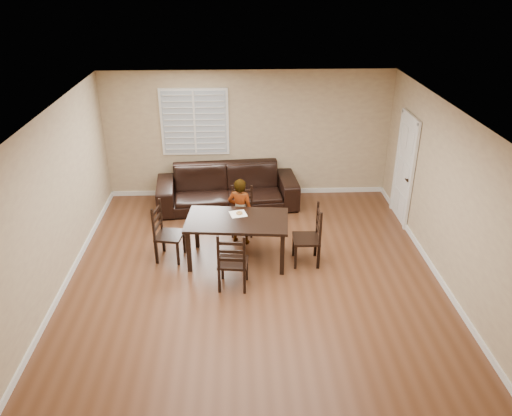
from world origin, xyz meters
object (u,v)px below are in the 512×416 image
Objects in this scene: chair_left at (162,234)px; child at (240,211)px; dining_table at (237,224)px; chair_near at (242,211)px; chair_far at (232,265)px; sofa at (227,187)px; donut at (239,213)px; chair_right at (314,238)px.

chair_left is 1.42m from child.
chair_near is (0.10, 1.05, -0.29)m from dining_table.
chair_far is 3.03m from sofa.
chair_far is 0.35× the size of sofa.
chair_near is 1.13m from sofa.
donut is (-0.06, -0.87, 0.40)m from chair_near.
chair_far is 0.98× the size of chair_left.
chair_near reaches higher than donut.
child is at bearing -92.17° from chair_near.
donut is (0.13, 1.07, 0.36)m from chair_far.
dining_table is at bearing -92.58° from chair_near.
chair_far is 1.14m from donut.
chair_far is (-0.09, -0.89, -0.25)m from dining_table.
chair_left reaches higher than sofa.
sofa is (-0.29, 1.09, 0.01)m from chair_near.
chair_right reaches higher than dining_table.
chair_far reaches higher than donut.
child reaches higher than chair_left.
donut is at bearing -77.80° from chair_left.
chair_left is 2.28m from sofa.
child reaches higher than donut.
chair_far is at bearing -96.69° from donut.
chair_far is at bearing -92.78° from sofa.
chair_left reaches higher than chair_near.
sofa is (-0.26, 1.53, -0.21)m from child.
chair_far is 8.91× the size of donut.
chair_left is (-1.37, -0.92, 0.06)m from chair_near.
dining_table is at bearing -89.59° from sofa.
chair_near is 0.32× the size of sofa.
chair_near is 1.65m from chair_left.
donut is at bearing 105.83° from child.
chair_right is (1.28, -0.11, -0.23)m from dining_table.
child is 11.16× the size of donut.
chair_near is 0.96m from donut.
chair_near is 0.87× the size of chair_right.
chair_left is 0.36× the size of sofa.
chair_right is 9.27× the size of donut.
chair_right is 0.36× the size of sofa.
chair_near is at bearing -133.14° from chair_right.
donut is at bearing -91.12° from chair_near.
child is at bearing -85.38° from sofa.
chair_far is at bearing -120.75° from chair_left.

